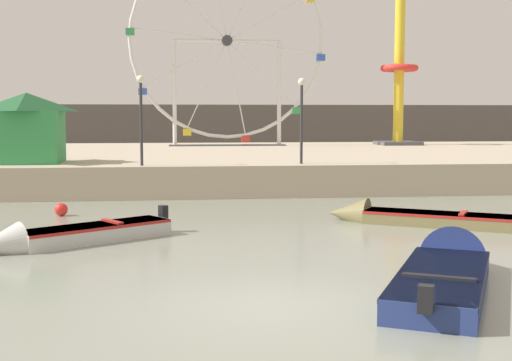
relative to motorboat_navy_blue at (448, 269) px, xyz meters
The scene contains 12 objects.
ground_plane 4.16m from the motorboat_navy_blue, 159.93° to the right, with size 240.00×240.00×0.00m, color gray.
quay_promenade 26.65m from the motorboat_navy_blue, 98.41° to the left, with size 110.00×24.42×1.34m, color #B7A88E.
distant_town_skyline 50.82m from the motorboat_navy_blue, 94.40° to the left, with size 140.00×3.00×4.40m, color #564C47.
motorboat_navy_blue is the anchor object (origin of this frame).
motorboat_pale_grey 9.72m from the motorboat_navy_blue, 150.45° to the left, with size 4.97×3.94×1.08m.
motorboat_olive_wood 7.34m from the motorboat_navy_blue, 77.27° to the left, with size 5.76×4.06×1.10m.
ferris_wheel_white_frame 34.17m from the motorboat_navy_blue, 93.62° to the left, with size 13.43×1.20×13.69m.
drop_tower_yellow_tower 35.45m from the motorboat_navy_blue, 73.34° to the left, with size 2.80×2.80×15.38m.
carnival_booth_green_kiosk 21.06m from the motorboat_navy_blue, 124.88° to the left, with size 3.21×3.15×3.03m.
promenade_lamp_near 16.84m from the motorboat_navy_blue, 115.00° to the left, with size 0.32×0.32×3.67m.
promenade_lamp_far 15.66m from the motorboat_navy_blue, 91.00° to the left, with size 0.32×0.32×3.62m.
mooring_buoy_orange 13.88m from the motorboat_navy_blue, 132.82° to the left, with size 0.44×0.44×0.44m, color red.
Camera 1 is at (-1.61, -11.79, 3.37)m, focal length 47.72 mm.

